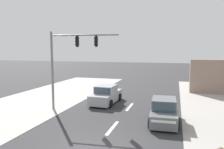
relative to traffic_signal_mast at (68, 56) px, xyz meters
name	(u,v)px	position (x,y,z in m)	size (l,w,h in m)	color
lane_dash_mid	(112,128)	(4.35, -2.83, -4.14)	(0.20, 2.40, 0.01)	silver
lane_dash_far	(130,107)	(4.35, 2.17, -4.14)	(0.20, 2.40, 0.01)	silver
kerb_left_verge	(7,112)	(-4.15, -1.83, -4.13)	(8.00, 40.00, 0.02)	#A39E99
traffic_signal_mast	(68,56)	(0.00, 0.00, 0.00)	(5.28, 0.61, 6.00)	slate
hatchback_oncoming_near	(164,112)	(7.21, -0.99, -3.44)	(1.91, 3.70, 1.53)	slate
sedan_oncoming_mid	(106,95)	(2.09, 2.93, -3.44)	(2.00, 4.29, 1.56)	#A3A8AD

